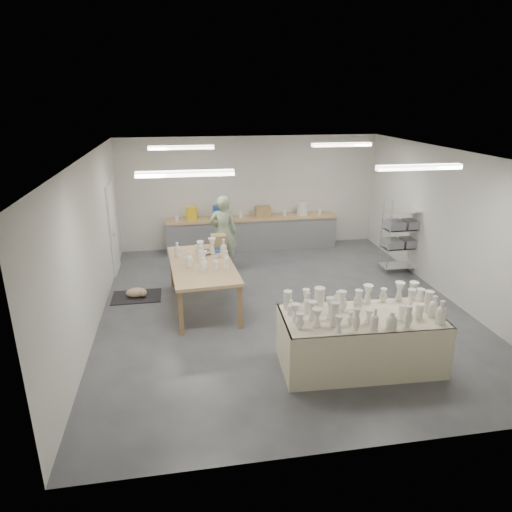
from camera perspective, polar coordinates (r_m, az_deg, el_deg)
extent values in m
plane|color=#424449|center=(9.23, 3.19, -6.23)|extent=(8.00, 8.00, 0.00)
cube|color=white|center=(8.38, 3.58, 12.53)|extent=(7.00, 8.00, 0.02)
cube|color=silver|center=(12.50, -0.77, 7.92)|extent=(7.00, 0.02, 3.00)
cube|color=silver|center=(5.16, 13.52, -10.01)|extent=(7.00, 0.02, 3.00)
cube|color=silver|center=(8.62, -19.94, 1.43)|extent=(0.02, 8.00, 3.00)
cube|color=silver|center=(10.05, 23.24, 3.48)|extent=(0.02, 8.00, 3.00)
cube|color=white|center=(11.20, -17.43, 3.30)|extent=(0.05, 0.90, 2.10)
cube|color=white|center=(6.68, -8.83, 10.15)|extent=(1.40, 0.12, 0.08)
cube|color=white|center=(7.64, 19.74, 10.41)|extent=(1.40, 0.12, 0.08)
cube|color=white|center=(10.15, -9.33, 13.24)|extent=(1.40, 0.12, 0.08)
cube|color=white|center=(10.81, 10.67, 13.52)|extent=(1.40, 0.12, 0.08)
cube|color=tan|center=(12.33, -0.53, 4.76)|extent=(4.60, 0.60, 0.06)
cube|color=slate|center=(12.46, -0.52, 2.76)|extent=(4.60, 0.55, 0.84)
cylinder|color=yellow|center=(12.14, -8.04, 5.31)|extent=(0.30, 0.30, 0.34)
cylinder|color=#1B4797|center=(12.18, -4.73, 5.48)|extent=(0.30, 0.30, 0.34)
cylinder|color=white|center=(12.58, 5.81, 5.89)|extent=(0.30, 0.30, 0.34)
cube|color=#AA8452|center=(12.34, 0.85, 5.59)|extent=(0.40, 0.30, 0.28)
cylinder|color=white|center=(12.16, -9.90, 4.75)|extent=(0.10, 0.10, 0.14)
cylinder|color=white|center=(12.27, -1.92, 5.15)|extent=(0.10, 0.10, 0.14)
cylinder|color=white|center=(12.48, 3.57, 5.38)|extent=(0.10, 0.10, 0.14)
cylinder|color=white|center=(12.74, 7.97, 5.52)|extent=(0.10, 0.10, 0.14)
cylinder|color=silver|center=(10.85, 16.35, 2.06)|extent=(0.02, 0.02, 1.80)
cylinder|color=silver|center=(11.24, 20.21, 2.23)|extent=(0.02, 0.02, 1.80)
cylinder|color=silver|center=(11.23, 15.39, 2.73)|extent=(0.02, 0.02, 1.80)
cylinder|color=silver|center=(11.60, 19.17, 2.87)|extent=(0.02, 0.02, 1.80)
cube|color=silver|center=(11.45, 17.42, -1.11)|extent=(0.88, 0.48, 0.02)
cube|color=silver|center=(11.31, 17.65, 1.03)|extent=(0.88, 0.48, 0.02)
cube|color=silver|center=(11.18, 17.88, 3.22)|extent=(0.88, 0.48, 0.02)
cube|color=silver|center=(11.07, 18.12, 5.45)|extent=(0.88, 0.48, 0.02)
cube|color=slate|center=(11.17, 16.70, 1.56)|extent=(0.38, 0.42, 0.18)
cube|color=slate|center=(11.37, 18.70, 1.65)|extent=(0.38, 0.42, 0.18)
cube|color=slate|center=(11.05, 16.93, 3.78)|extent=(0.38, 0.42, 0.18)
cube|color=slate|center=(11.25, 18.94, 3.84)|extent=(0.38, 0.42, 0.18)
cube|color=olive|center=(7.34, 12.83, -10.62)|extent=(2.20, 1.07, 0.75)
cube|color=beige|center=(7.12, 13.11, -7.39)|extent=(2.48, 1.25, 0.03)
cube|color=beige|center=(6.88, 14.62, -12.48)|extent=(2.43, 0.13, 0.85)
cube|color=beige|center=(7.76, 11.32, -8.33)|extent=(2.43, 0.13, 0.85)
cube|color=tan|center=(8.97, -6.77, -1.11)|extent=(1.35, 2.46, 0.06)
cube|color=olive|center=(8.11, -9.91, -7.03)|extent=(0.08, 0.08, 0.83)
cube|color=olive|center=(8.16, -2.47, -6.57)|extent=(0.08, 0.08, 0.83)
cube|color=olive|center=(10.17, -10.00, -1.45)|extent=(0.08, 0.08, 0.83)
cube|color=olive|center=(10.21, -4.10, -1.12)|extent=(0.08, 0.08, 0.83)
ellipsoid|color=silver|center=(9.47, -6.38, 0.52)|extent=(0.26, 0.26, 0.12)
cylinder|color=#1B4797|center=(9.63, -5.06, 0.67)|extent=(0.26, 0.26, 0.03)
cylinder|color=white|center=(9.68, -7.36, 0.98)|extent=(0.11, 0.11, 0.12)
cube|color=#AA8452|center=(9.84, -4.71, 1.87)|extent=(0.32, 0.26, 0.28)
cube|color=black|center=(9.92, -14.69, -4.93)|extent=(1.00, 0.70, 0.02)
ellipsoid|color=white|center=(9.88, -14.74, -4.40)|extent=(0.48, 0.38, 0.18)
sphere|color=white|center=(9.77, -13.95, -4.50)|extent=(0.15, 0.15, 0.15)
imported|color=#9BAD85|center=(10.85, -4.12, 2.87)|extent=(0.71, 0.52, 1.81)
cylinder|color=#AB1829|center=(11.30, -4.18, 0.29)|extent=(0.40, 0.40, 0.04)
cylinder|color=silver|center=(11.39, -3.50, -0.36)|extent=(0.02, 0.02, 0.29)
cylinder|color=silver|center=(11.44, -4.68, -0.30)|extent=(0.02, 0.02, 0.29)
cylinder|color=silver|center=(11.22, -4.31, -0.68)|extent=(0.02, 0.02, 0.29)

